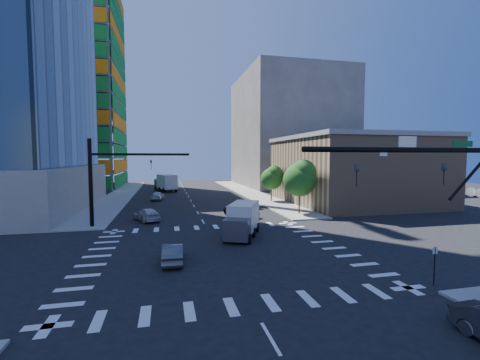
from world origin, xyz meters
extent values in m
plane|color=black|center=(0.00, 0.00, 0.00)|extent=(160.00, 160.00, 0.00)
cube|color=silver|center=(0.00, 0.00, 0.01)|extent=(20.00, 20.00, 0.01)
cube|color=#9A9791|center=(12.50, 40.00, 0.07)|extent=(5.00, 60.00, 0.15)
cube|color=#9A9791|center=(-12.50, 40.00, 0.07)|extent=(5.00, 60.00, 0.15)
cube|color=#17832D|center=(-14.90, 62.00, 24.50)|extent=(0.12, 24.00, 49.00)
cube|color=orange|center=(-27.50, 49.40, 24.50)|extent=(24.00, 0.12, 49.00)
cube|color=#967957|center=(25.00, 22.00, 5.00)|extent=(20.00, 22.00, 10.00)
cube|color=slate|center=(25.00, 22.00, 10.30)|extent=(20.50, 22.50, 0.60)
cube|color=#5D5753|center=(27.00, 55.00, 14.00)|extent=(24.00, 30.00, 28.00)
cylinder|color=black|center=(6.50, -11.50, 7.55)|extent=(10.00, 0.24, 0.24)
cylinder|color=black|center=(10.10, -11.50, 6.45)|extent=(2.50, 0.14, 2.50)
imported|color=black|center=(8.50, -11.50, 6.45)|extent=(0.16, 0.20, 1.00)
imported|color=black|center=(4.00, -11.50, 6.45)|extent=(0.16, 0.20, 1.00)
cube|color=white|center=(6.50, -11.50, 7.90)|extent=(0.90, 0.04, 0.50)
cube|color=#0D602B|center=(9.50, -11.50, 7.85)|extent=(1.10, 0.04, 0.28)
sphere|color=white|center=(10.40, -11.25, 5.55)|extent=(0.44, 0.44, 0.44)
cylinder|color=black|center=(-11.50, 11.50, 4.65)|extent=(0.40, 0.40, 9.00)
cylinder|color=black|center=(-6.50, 11.50, 7.55)|extent=(10.00, 0.24, 0.24)
imported|color=black|center=(-5.50, 11.50, 6.45)|extent=(0.16, 0.20, 1.00)
cylinder|color=#382316|center=(12.50, 14.00, 1.29)|extent=(0.20, 0.20, 2.27)
sphere|color=#124714|center=(12.50, 14.00, 4.38)|extent=(4.16, 4.16, 4.16)
sphere|color=#347125|center=(12.90, 13.70, 5.35)|extent=(3.25, 3.25, 3.25)
cylinder|color=#382316|center=(12.80, 26.00, 1.11)|extent=(0.20, 0.20, 1.92)
sphere|color=#124714|center=(12.80, 26.00, 3.72)|extent=(3.52, 3.52, 3.52)
sphere|color=#347125|center=(13.20, 25.70, 4.55)|extent=(2.75, 2.75, 2.75)
cylinder|color=black|center=(10.70, -9.00, 1.10)|extent=(0.06, 0.06, 2.20)
cube|color=silver|center=(10.70, -9.00, 2.00)|extent=(0.30, 0.03, 0.40)
imported|color=black|center=(4.99, 14.11, 0.73)|extent=(4.18, 5.80, 1.47)
imported|color=#BBBBBB|center=(-6.20, 13.99, 0.70)|extent=(3.66, 5.19, 1.40)
imported|color=silver|center=(-5.41, 32.13, 0.75)|extent=(2.39, 4.59, 1.49)
imported|color=#504F54|center=(-3.60, -1.62, 0.65)|extent=(1.52, 3.98, 1.29)
cube|color=silver|center=(2.66, 4.20, 1.77)|extent=(3.95, 5.15, 2.42)
cube|color=#3C3D43|center=(2.66, 4.20, 1.16)|extent=(2.64, 2.41, 1.77)
cube|color=#B9B9BB|center=(-4.21, 46.68, 2.13)|extent=(4.36, 6.17, 2.91)
cube|color=#3C3D43|center=(-4.21, 46.68, 1.40)|extent=(3.09, 2.74, 2.13)
camera|label=1|loc=(-3.96, -23.75, 7.21)|focal=24.00mm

